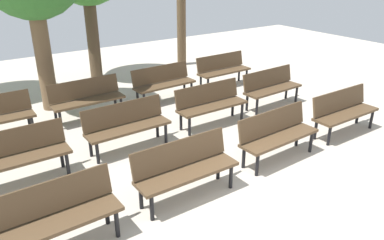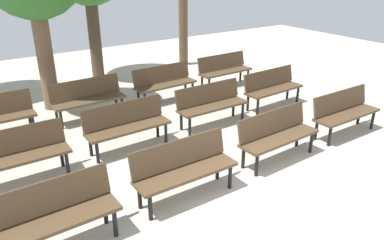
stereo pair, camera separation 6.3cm
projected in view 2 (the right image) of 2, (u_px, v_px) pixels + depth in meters
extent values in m
plane|color=#B2A899|center=(308.00, 226.00, 5.08)|extent=(24.00, 24.00, 0.00)
cube|color=#4C3823|center=(54.00, 222.00, 4.48)|extent=(1.61, 0.47, 0.05)
cube|color=#4C3823|center=(46.00, 197.00, 4.54)|extent=(1.60, 0.15, 0.40)
cylinder|color=black|center=(115.00, 223.00, 4.82)|extent=(0.06, 0.06, 0.40)
cylinder|color=black|center=(105.00, 210.00, 5.06)|extent=(0.06, 0.06, 0.40)
cube|color=#4C3823|center=(187.00, 173.00, 5.51)|extent=(1.60, 0.45, 0.05)
cube|color=#4C3823|center=(179.00, 153.00, 5.57)|extent=(1.60, 0.13, 0.40)
cylinder|color=black|center=(150.00, 207.00, 5.12)|extent=(0.06, 0.06, 0.40)
cylinder|color=black|center=(230.00, 177.00, 5.84)|extent=(0.06, 0.06, 0.40)
cylinder|color=black|center=(140.00, 196.00, 5.37)|extent=(0.06, 0.06, 0.40)
cylinder|color=black|center=(217.00, 168.00, 6.09)|extent=(0.06, 0.06, 0.40)
cube|color=#4C3823|center=(280.00, 138.00, 6.58)|extent=(1.62, 0.50, 0.05)
cube|color=#4C3823|center=(272.00, 122.00, 6.63)|extent=(1.60, 0.18, 0.40)
cylinder|color=black|center=(257.00, 165.00, 6.17)|extent=(0.06, 0.06, 0.40)
cylinder|color=black|center=(311.00, 143.00, 6.93)|extent=(0.06, 0.06, 0.40)
cylinder|color=black|center=(243.00, 157.00, 6.41)|extent=(0.06, 0.06, 0.40)
cylinder|color=black|center=(297.00, 136.00, 7.16)|extent=(0.06, 0.06, 0.40)
cube|color=#4C3823|center=(347.00, 115.00, 7.56)|extent=(1.60, 0.44, 0.05)
cube|color=#4C3823|center=(340.00, 100.00, 7.62)|extent=(1.60, 0.12, 0.40)
cylinder|color=black|center=(330.00, 136.00, 7.17)|extent=(0.06, 0.06, 0.40)
cylinder|color=black|center=(373.00, 120.00, 7.89)|extent=(0.06, 0.06, 0.40)
cylinder|color=black|center=(316.00, 130.00, 7.41)|extent=(0.06, 0.06, 0.40)
cylinder|color=black|center=(359.00, 115.00, 8.13)|extent=(0.06, 0.06, 0.40)
cube|color=#4C3823|center=(18.00, 159.00, 5.89)|extent=(1.60, 0.44, 0.05)
cube|color=#4C3823|center=(12.00, 140.00, 5.95)|extent=(1.60, 0.12, 0.40)
cylinder|color=black|center=(67.00, 163.00, 6.22)|extent=(0.06, 0.06, 0.40)
cylinder|color=black|center=(62.00, 156.00, 6.47)|extent=(0.06, 0.06, 0.40)
cube|color=#4C3823|center=(129.00, 128.00, 6.96)|extent=(1.61, 0.48, 0.05)
cube|color=#4C3823|center=(123.00, 113.00, 7.01)|extent=(1.60, 0.16, 0.40)
cylinder|color=black|center=(97.00, 153.00, 6.56)|extent=(0.06, 0.06, 0.40)
cylinder|color=black|center=(166.00, 133.00, 7.30)|extent=(0.06, 0.06, 0.40)
cylinder|color=black|center=(91.00, 146.00, 6.80)|extent=(0.06, 0.06, 0.40)
cylinder|color=black|center=(158.00, 127.00, 7.54)|extent=(0.06, 0.06, 0.40)
cube|color=#4C3823|center=(213.00, 106.00, 7.98)|extent=(1.60, 0.44, 0.05)
cube|color=#4C3823|center=(208.00, 93.00, 8.04)|extent=(1.60, 0.13, 0.40)
cylinder|color=black|center=(190.00, 126.00, 7.59)|extent=(0.06, 0.06, 0.40)
cylinder|color=black|center=(243.00, 112.00, 8.31)|extent=(0.06, 0.06, 0.40)
cylinder|color=black|center=(181.00, 121.00, 7.84)|extent=(0.06, 0.06, 0.40)
cylinder|color=black|center=(233.00, 107.00, 8.55)|extent=(0.06, 0.06, 0.40)
cube|color=#4C3823|center=(274.00, 90.00, 9.00)|extent=(1.62, 0.51, 0.05)
cube|color=#4C3823|center=(269.00, 78.00, 9.05)|extent=(1.60, 0.19, 0.40)
cylinder|color=black|center=(258.00, 107.00, 8.59)|extent=(0.06, 0.06, 0.40)
cylinder|color=black|center=(298.00, 95.00, 9.36)|extent=(0.06, 0.06, 0.40)
cylinder|color=black|center=(248.00, 103.00, 8.83)|extent=(0.06, 0.06, 0.40)
cylinder|color=black|center=(288.00, 91.00, 9.59)|extent=(0.06, 0.06, 0.40)
cylinder|color=black|center=(34.00, 126.00, 7.63)|extent=(0.06, 0.06, 0.40)
cylinder|color=black|center=(30.00, 120.00, 7.87)|extent=(0.06, 0.06, 0.40)
cube|color=#4C3823|center=(89.00, 101.00, 8.30)|extent=(1.61, 0.48, 0.05)
cube|color=#4C3823|center=(85.00, 88.00, 8.35)|extent=(1.60, 0.16, 0.40)
cylinder|color=black|center=(61.00, 120.00, 7.90)|extent=(0.06, 0.06, 0.40)
cylinder|color=black|center=(122.00, 106.00, 8.64)|extent=(0.06, 0.06, 0.40)
cylinder|color=black|center=(57.00, 115.00, 8.14)|extent=(0.06, 0.06, 0.40)
cylinder|color=black|center=(116.00, 102.00, 8.88)|extent=(0.06, 0.06, 0.40)
cube|color=#4C3823|center=(166.00, 85.00, 9.34)|extent=(1.62, 0.50, 0.05)
cube|color=#4C3823|center=(161.00, 73.00, 9.39)|extent=(1.60, 0.18, 0.40)
cylinder|color=black|center=(145.00, 101.00, 8.94)|extent=(0.06, 0.06, 0.40)
cylinder|color=black|center=(193.00, 90.00, 9.69)|extent=(0.06, 0.06, 0.40)
cylinder|color=black|center=(139.00, 97.00, 9.17)|extent=(0.06, 0.06, 0.40)
cylinder|color=black|center=(185.00, 87.00, 9.93)|extent=(0.06, 0.06, 0.40)
cube|color=#4C3823|center=(226.00, 72.00, 10.43)|extent=(1.61, 0.47, 0.05)
cube|color=#4C3823|center=(222.00, 61.00, 10.49)|extent=(1.60, 0.16, 0.40)
cylinder|color=black|center=(209.00, 85.00, 10.03)|extent=(0.06, 0.06, 0.40)
cylinder|color=black|center=(248.00, 77.00, 10.77)|extent=(0.06, 0.06, 0.40)
cylinder|color=black|center=(202.00, 82.00, 10.27)|extent=(0.06, 0.06, 0.40)
cylinder|color=black|center=(240.00, 74.00, 11.01)|extent=(0.06, 0.06, 0.40)
cylinder|color=brown|center=(183.00, 23.00, 12.27)|extent=(0.29, 0.29, 2.76)
cylinder|color=brown|center=(45.00, 56.00, 8.60)|extent=(0.37, 0.37, 2.52)
cylinder|color=#4C3A28|center=(94.00, 35.00, 11.00)|extent=(0.35, 0.35, 2.53)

